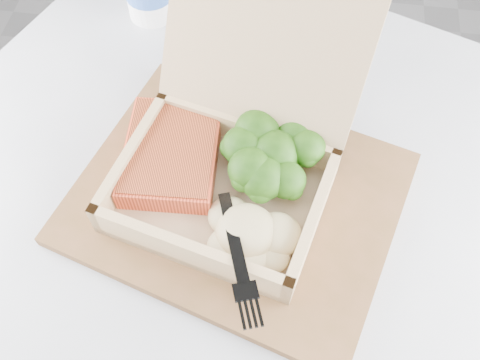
# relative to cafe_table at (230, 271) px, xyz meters

# --- Properties ---
(cafe_table) EXTENTS (0.95, 0.95, 0.71)m
(cafe_table) POSITION_rel_cafe_table_xyz_m (0.00, 0.00, 0.00)
(cafe_table) COLOR black
(cafe_table) RESTS_ON floor
(serving_tray) EXTENTS (0.38, 0.34, 0.01)m
(serving_tray) POSITION_rel_cafe_table_xyz_m (0.01, 0.01, 0.19)
(serving_tray) COLOR brown
(serving_tray) RESTS_ON cafe_table
(takeout_container) EXTENTS (0.26, 0.28, 0.18)m
(takeout_container) POSITION_rel_cafe_table_xyz_m (0.00, 0.04, 0.24)
(takeout_container) COLOR tan
(takeout_container) RESTS_ON serving_tray
(salmon_fillet) EXTENTS (0.10, 0.13, 0.03)m
(salmon_fillet) POSITION_rel_cafe_table_xyz_m (-0.06, 0.03, 0.22)
(salmon_fillet) COLOR #F3582F
(salmon_fillet) RESTS_ON takeout_container
(broccoli_pile) EXTENTS (0.11, 0.11, 0.04)m
(broccoli_pile) POSITION_rel_cafe_table_xyz_m (0.04, 0.04, 0.23)
(broccoli_pile) COLOR #306516
(broccoli_pile) RESTS_ON takeout_container
(mashed_potatoes) EXTENTS (0.09, 0.08, 0.03)m
(mashed_potatoes) POSITION_rel_cafe_table_xyz_m (0.03, -0.05, 0.22)
(mashed_potatoes) COLOR #CAB783
(mashed_potatoes) RESTS_ON takeout_container
(plastic_fork) EXTENTS (0.06, 0.15, 0.02)m
(plastic_fork) POSITION_rel_cafe_table_xyz_m (0.01, -0.04, 0.23)
(plastic_fork) COLOR black
(plastic_fork) RESTS_ON mashed_potatoes
(receipt) EXTENTS (0.11, 0.14, 0.00)m
(receipt) POSITION_rel_cafe_table_xyz_m (0.09, 0.17, 0.18)
(receipt) COLOR white
(receipt) RESTS_ON cafe_table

